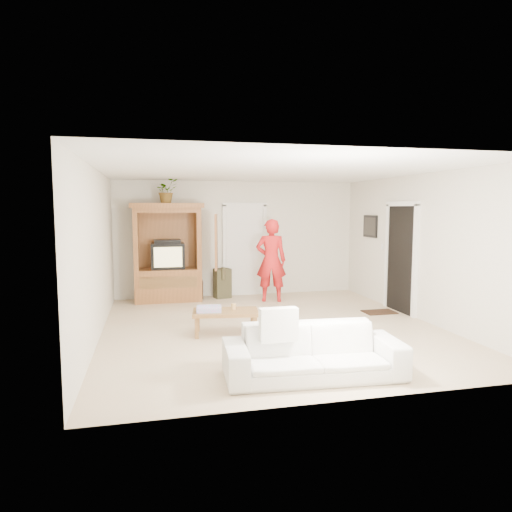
{
  "coord_description": "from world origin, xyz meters",
  "views": [
    {
      "loc": [
        -1.95,
        -7.23,
        1.99
      ],
      "look_at": [
        -0.13,
        0.6,
        1.15
      ],
      "focal_mm": 32.0,
      "sensor_mm": 36.0,
      "label": 1
    }
  ],
  "objects_px": {
    "armoire": "(169,259)",
    "man": "(271,260)",
    "sofa": "(313,352)",
    "coffee_table": "(226,314)"
  },
  "relations": [
    {
      "from": "sofa",
      "to": "coffee_table",
      "type": "relative_size",
      "value": 1.92
    },
    {
      "from": "coffee_table",
      "to": "sofa",
      "type": "bearing_deg",
      "value": -63.1
    },
    {
      "from": "armoire",
      "to": "man",
      "type": "height_order",
      "value": "armoire"
    },
    {
      "from": "armoire",
      "to": "man",
      "type": "relative_size",
      "value": 1.19
    },
    {
      "from": "armoire",
      "to": "man",
      "type": "bearing_deg",
      "value": -14.39
    },
    {
      "from": "sofa",
      "to": "coffee_table",
      "type": "bearing_deg",
      "value": 112.8
    },
    {
      "from": "armoire",
      "to": "coffee_table",
      "type": "distance_m",
      "value": 3.04
    },
    {
      "from": "armoire",
      "to": "coffee_table",
      "type": "relative_size",
      "value": 1.92
    },
    {
      "from": "sofa",
      "to": "man",
      "type": "bearing_deg",
      "value": 85.31
    },
    {
      "from": "man",
      "to": "sofa",
      "type": "bearing_deg",
      "value": 94.88
    }
  ]
}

